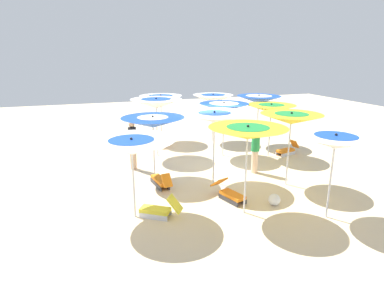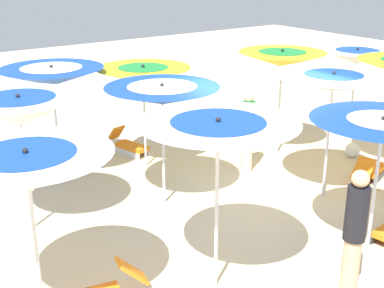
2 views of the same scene
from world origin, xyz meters
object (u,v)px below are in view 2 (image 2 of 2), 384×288
beach_umbrella_2 (357,57)px  lounger_0 (371,170)px  beach_umbrella_4 (333,83)px  beach_umbrella_10 (19,110)px  beach_umbrella_8 (143,75)px  beach_umbrella_9 (27,169)px  beachgoer_0 (355,231)px  beach_umbrella_6 (218,136)px  beach_umbrella_11 (52,76)px  beach_umbrella_3 (382,131)px  beach_umbrella_5 (282,59)px  beach_ball (353,150)px  beach_umbrella_7 (162,95)px  beachgoer_1 (248,130)px  lounger_4 (129,145)px

beach_umbrella_2 → lounger_0: beach_umbrella_2 is taller
beach_umbrella_2 → beach_umbrella_4: 3.76m
beach_umbrella_10 → beach_umbrella_4: bearing=68.2°
beach_umbrella_4 → beach_umbrella_8: beach_umbrella_4 is taller
beach_umbrella_9 → beachgoer_0: bearing=61.6°
beach_umbrella_4 → beach_umbrella_9: (0.41, -5.81, -0.15)m
beach_umbrella_6 → beach_umbrella_9: size_ratio=1.06×
beach_umbrella_4 → beach_umbrella_11: 5.40m
beach_umbrella_3 → beach_umbrella_5: bearing=154.2°
beach_umbrella_5 → beach_ball: (1.23, 1.22, -2.07)m
beach_umbrella_3 → beach_umbrella_10: beach_umbrella_10 is taller
beach_umbrella_8 → beach_umbrella_11: bearing=-104.1°
beach_umbrella_4 → beach_umbrella_5: beach_umbrella_4 is taller
beach_umbrella_5 → lounger_0: size_ratio=1.90×
beach_umbrella_9 → beachgoer_0: size_ratio=1.27×
beach_ball → beach_umbrella_7: bearing=-96.2°
beach_umbrella_3 → beachgoer_1: bearing=170.4°
lounger_0 → beach_ball: size_ratio=3.77×
beach_umbrella_9 → lounger_4: beach_umbrella_9 is taller
beach_umbrella_6 → lounger_4: (-5.38, 1.64, -2.05)m
beach_umbrella_2 → lounger_4: 5.92m
beach_umbrella_2 → beach_ball: size_ratio=6.74×
beachgoer_0 → beach_umbrella_9: bearing=60.2°
beachgoer_1 → beach_umbrella_2: bearing=-83.9°
beach_umbrella_8 → beach_umbrella_11: beach_umbrella_11 is taller
beach_umbrella_2 → beachgoer_0: (4.32, -5.40, -1.10)m
beach_umbrella_3 → lounger_4: bearing=-171.6°
beach_umbrella_3 → beach_umbrella_7: 3.75m
beach_umbrella_8 → beachgoer_1: beach_umbrella_8 is taller
beach_umbrella_10 → beach_ball: (1.02, 7.24, -1.94)m
beach_umbrella_8 → beachgoer_0: 5.84m
beach_umbrella_5 → beach_umbrella_6: bearing=-53.1°
beach_umbrella_6 → beachgoer_1: beach_umbrella_6 is taller
beach_umbrella_8 → lounger_0: size_ratio=1.76×
beach_umbrella_3 → beach_umbrella_4: (-1.81, 1.02, 0.24)m
beach_umbrella_7 → beach_umbrella_4: bearing=60.2°
beach_umbrella_5 → beach_umbrella_9: bearing=-68.6°
beach_umbrella_11 → beachgoer_0: size_ratio=1.29×
beach_umbrella_4 → beach_umbrella_11: size_ratio=1.03×
beach_umbrella_3 → beach_ball: size_ratio=6.52×
beach_umbrella_5 → lounger_0: bearing=11.4°
beach_umbrella_5 → beach_umbrella_6: beach_umbrella_6 is taller
beachgoer_0 → beachgoer_1: bearing=-24.6°
beach_umbrella_3 → beach_umbrella_5: beach_umbrella_5 is taller
beach_umbrella_5 → beach_umbrella_10: 6.03m
beach_umbrella_11 → beachgoer_0: beach_umbrella_11 is taller
beach_umbrella_6 → beach_umbrella_11: 4.96m
beach_umbrella_5 → beach_umbrella_9: beach_umbrella_5 is taller
beach_umbrella_6 → beachgoer_0: (1.23, 1.36, -1.27)m
beach_ball → beach_umbrella_11: bearing=-115.2°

